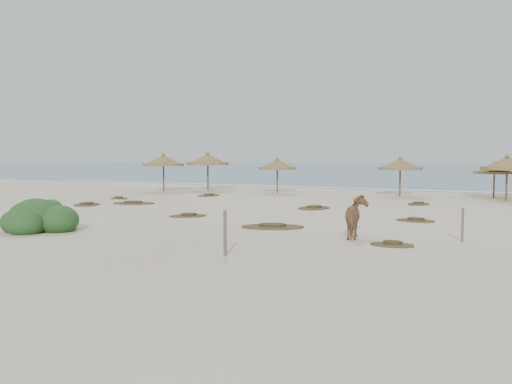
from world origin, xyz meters
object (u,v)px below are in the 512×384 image
Objects in this scene: palapa_0 at (163,161)px; horse at (357,217)px; bush at (37,219)px; palapa_1 at (208,160)px.

palapa_0 is 26.91m from horse.
bush is at bearing -67.11° from palapa_0.
palapa_1 is at bearing 105.03° from bush.
horse is (20.68, -17.14, -1.64)m from palapa_0.
horse is 0.55× the size of bush.
palapa_1 is 1.22× the size of bush.
palapa_0 reaches higher than horse.
horse is at bearing -39.66° from palapa_0.
palapa_1 is 2.21× the size of horse.
horse is 12.45m from bush.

